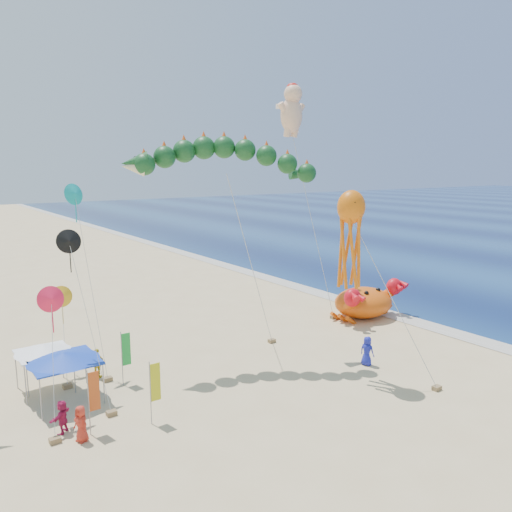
# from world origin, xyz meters

# --- Properties ---
(ground) EXTENTS (320.00, 320.00, 0.00)m
(ground) POSITION_xyz_m (0.00, 0.00, 0.00)
(ground) COLOR #D1B784
(ground) RESTS_ON ground
(foam_strip) EXTENTS (320.00, 320.00, 0.00)m
(foam_strip) POSITION_xyz_m (12.00, 0.00, 0.01)
(foam_strip) COLOR silver
(foam_strip) RESTS_ON ground
(crab_inflatable) EXTENTS (7.00, 4.68, 3.07)m
(crab_inflatable) POSITION_xyz_m (9.63, 2.75, 1.35)
(crab_inflatable) COLOR #DC520B
(crab_inflatable) RESTS_ON ground
(dragon_kite) EXTENTS (12.11, 6.07, 13.83)m
(dragon_kite) POSITION_xyz_m (-4.49, 1.93, 12.50)
(dragon_kite) COLOR #113E1A
(dragon_kite) RESTS_ON ground
(cherub_kite) EXTENTS (2.02, 5.81, 19.21)m
(cherub_kite) POSITION_xyz_m (6.48, 8.65, 17.10)
(cherub_kite) COLOR #FCC19A
(cherub_kite) RESTS_ON ground
(octopus_kite) EXTENTS (3.65, 5.48, 11.07)m
(octopus_kite) POSITION_xyz_m (-0.07, -4.68, 8.67)
(octopus_kite) COLOR orange
(octopus_kite) RESTS_ON ground
(canopy_blue) EXTENTS (3.70, 3.70, 2.71)m
(canopy_blue) POSITION_xyz_m (-14.80, 1.66, 2.44)
(canopy_blue) COLOR gray
(canopy_blue) RESTS_ON ground
(canopy_white) EXTENTS (3.02, 3.02, 2.71)m
(canopy_white) POSITION_xyz_m (-15.37, 3.53, 2.44)
(canopy_white) COLOR gray
(canopy_white) RESTS_ON ground
(feather_flags) EXTENTS (8.42, 5.81, 3.20)m
(feather_flags) POSITION_xyz_m (-14.27, -0.46, 2.01)
(feather_flags) COLOR gray
(feather_flags) RESTS_ON ground
(beachgoers) EXTENTS (21.32, 9.30, 1.87)m
(beachgoers) POSITION_xyz_m (-11.95, -0.35, 0.87)
(beachgoers) COLOR gold
(beachgoers) RESTS_ON ground
(small_kites) EXTENTS (8.07, 9.03, 11.44)m
(small_kites) POSITION_xyz_m (-14.87, 2.83, 6.54)
(small_kites) COLOR #FF1C45
(small_kites) RESTS_ON ground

